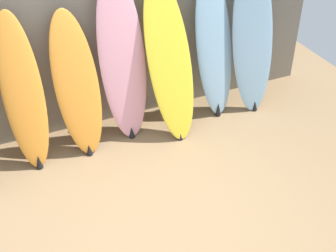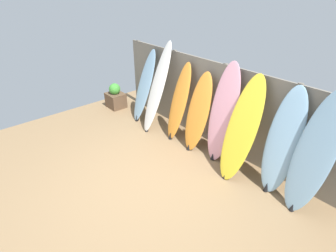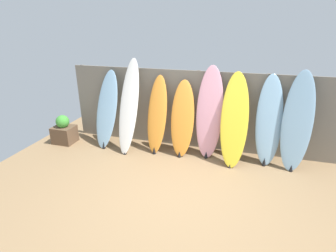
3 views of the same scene
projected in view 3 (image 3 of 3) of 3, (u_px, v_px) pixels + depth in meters
name	position (u px, v px, depth m)	size (l,w,h in m)	color
ground	(174.00, 195.00, 4.49)	(7.68, 7.68, 0.00)	#8E704C
fence_back	(197.00, 110.00, 5.95)	(6.08, 0.11, 1.80)	gray
surfboard_skyblue_0	(107.00, 110.00, 6.10)	(0.61, 0.73, 1.76)	#8CB7D6
surfboard_white_1	(129.00, 107.00, 5.84)	(0.45, 0.84, 2.05)	white
surfboard_orange_2	(157.00, 115.00, 5.83)	(0.44, 0.60, 1.71)	orange
surfboard_orange_3	(182.00, 119.00, 5.69)	(0.55, 0.60, 1.64)	orange
surfboard_pink_4	(210.00, 113.00, 5.54)	(0.57, 0.47, 1.96)	pink
surfboard_yellow_5	(234.00, 120.00, 5.30)	(0.59, 0.79, 1.86)	yellow
surfboard_skyblue_6	(269.00, 121.00, 5.28)	(0.58, 0.57, 1.84)	#8CB7D6
surfboard_skyblue_7	(297.00, 122.00, 5.06)	(0.61, 0.58, 1.95)	#8CB7D6
planter_box	(64.00, 131.00, 6.39)	(0.49, 0.43, 0.70)	brown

